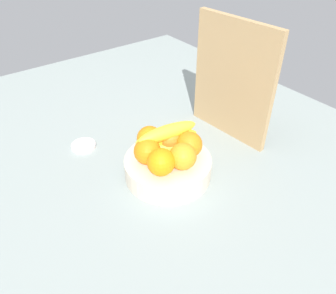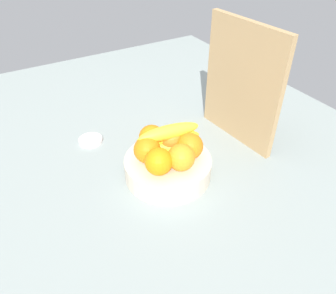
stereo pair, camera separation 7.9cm
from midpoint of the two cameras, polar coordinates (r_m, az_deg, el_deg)
name	(u,v)px [view 1 (the left image)]	position (r cm, az deg, el deg)	size (l,w,h in cm)	color
ground_plane	(161,173)	(94.91, -3.59, -4.51)	(180.00, 140.00, 3.00)	gray
fruit_bowl	(168,167)	(90.01, -2.50, -3.55)	(23.44, 23.44, 5.64)	beige
orange_front_left	(161,162)	(81.79, -3.94, -2.70)	(7.05, 7.05, 7.05)	orange
orange_front_right	(183,156)	(83.36, -0.13, -1.71)	(7.05, 7.05, 7.05)	orange
orange_center	(189,145)	(87.30, 1.09, 0.33)	(7.05, 7.05, 7.05)	orange
orange_back_left	(170,140)	(89.16, -2.15, 1.19)	(7.05, 7.05, 7.05)	orange
orange_back_right	(150,139)	(89.86, -5.67, 1.34)	(7.05, 7.05, 7.05)	orange
orange_top_stack	(147,151)	(85.53, -6.19, -0.81)	(7.05, 7.05, 7.05)	orange
banana_bunch	(168,139)	(88.20, -2.57, 1.27)	(12.89, 17.43, 8.40)	yellow
cutting_board	(233,81)	(100.69, 8.80, 11.10)	(28.00, 1.80, 36.00)	tan
jar_lid	(84,146)	(105.63, -16.37, 0.15)	(7.39, 7.39, 1.02)	silver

